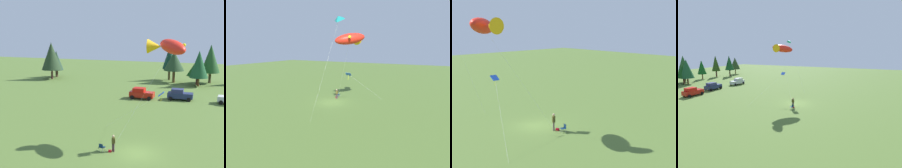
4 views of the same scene
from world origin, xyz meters
The scene contains 9 objects.
ground_plane centered at (0.00, 0.00, 0.00)m, with size 160.00×160.00×0.00m, color #4F6B2D.
person_kite_flyer centered at (-2.38, -0.29, 1.02)m, with size 0.53×0.48×1.74m.
folding_chair centered at (-3.52, -0.61, 0.49)m, with size 0.60×0.60×0.82m.
backpack_on_grass centered at (-2.66, -0.55, 0.11)m, with size 0.32×0.22×0.22m, color red.
car_red_sedan centered at (-4.53, 23.35, 0.95)m, with size 4.30×2.42×1.89m.
car_navy_hatch centered at (1.92, 24.40, 0.95)m, with size 4.24×2.28×1.89m.
treeline_distant centered at (1.47, 40.39, 4.90)m, with size 63.13×10.95×8.70m.
kite_large_fish centered at (2.18, 4.35, 10.34)m, with size 7.35×6.86×11.36m.
kite_diamond_blue centered at (1.42, 3.91, 5.11)m, with size 7.66×3.89×5.58m.
Camera 1 is at (6.29, -28.66, 12.49)m, focal length 50.00 mm.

